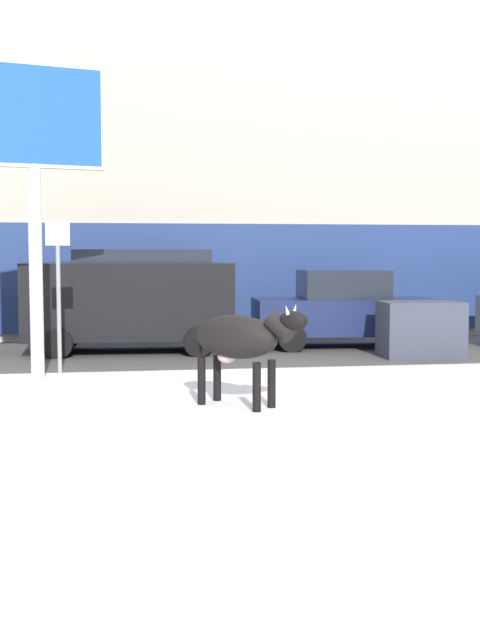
# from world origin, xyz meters

# --- Properties ---
(ground_plane) EXTENTS (120.00, 120.00, 0.00)m
(ground_plane) POSITION_xyz_m (0.00, 0.00, 0.00)
(ground_plane) COLOR white
(road_strip) EXTENTS (60.00, 5.60, 0.01)m
(road_strip) POSITION_xyz_m (0.00, 7.32, 0.00)
(road_strip) COLOR #514F4C
(road_strip) RESTS_ON ground
(building_facade) EXTENTS (44.00, 6.10, 13.00)m
(building_facade) POSITION_xyz_m (0.00, 13.16, 6.48)
(building_facade) COLOR #BCB29E
(building_facade) RESTS_ON ground
(cow_black) EXTENTS (1.66, 1.61, 1.54)m
(cow_black) POSITION_xyz_m (-0.69, 0.66, 0.99)
(cow_black) COLOR black
(cow_black) RESTS_ON ground
(billboard) EXTENTS (2.49, 0.81, 5.56)m
(billboard) POSITION_xyz_m (-3.86, 3.95, 4.31)
(billboard) COLOR silver
(billboard) RESTS_ON ground
(car_black_van) EXTENTS (4.70, 2.31, 2.32)m
(car_black_van) POSITION_xyz_m (-2.11, 7.52, 1.24)
(car_black_van) COLOR black
(car_black_van) RESTS_ON ground
(car_navy_sedan) EXTENTS (4.29, 2.16, 1.84)m
(car_navy_sedan) POSITION_xyz_m (2.90, 7.78, 0.91)
(car_navy_sedan) COLOR #19234C
(car_navy_sedan) RESTS_ON ground
(dumpster) EXTENTS (1.75, 1.18, 1.20)m
(dumpster) POSITION_xyz_m (4.04, 5.69, 0.60)
(dumpster) COLOR #383D4C
(dumpster) RESTS_ON ground
(street_sign) EXTENTS (0.44, 0.08, 2.82)m
(street_sign) POSITION_xyz_m (-3.50, 4.47, 1.67)
(street_sign) COLOR gray
(street_sign) RESTS_ON ground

